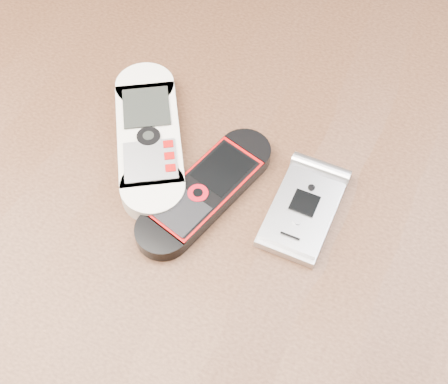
{
  "coord_description": "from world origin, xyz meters",
  "views": [
    {
      "loc": [
        0.13,
        -0.28,
        1.23
      ],
      "look_at": [
        0.01,
        0.0,
        0.76
      ],
      "focal_mm": 50.0,
      "sensor_mm": 36.0,
      "label": 1
    }
  ],
  "objects_px": {
    "table": "(220,250)",
    "motorola_razr": "(303,210)",
    "nokia_black_red": "(205,191)",
    "nokia_white": "(149,137)"
  },
  "relations": [
    {
      "from": "table",
      "to": "nokia_white",
      "type": "distance_m",
      "value": 0.15
    },
    {
      "from": "nokia_black_red",
      "to": "nokia_white",
      "type": "bearing_deg",
      "value": 172.71
    },
    {
      "from": "table",
      "to": "nokia_white",
      "type": "height_order",
      "value": "nokia_white"
    },
    {
      "from": "table",
      "to": "nokia_black_red",
      "type": "xyz_separation_m",
      "value": [
        -0.01,
        -0.0,
        0.11
      ]
    },
    {
      "from": "table",
      "to": "motorola_razr",
      "type": "xyz_separation_m",
      "value": [
        0.08,
        0.01,
        0.11
      ]
    },
    {
      "from": "table",
      "to": "motorola_razr",
      "type": "relative_size",
      "value": 11.19
    },
    {
      "from": "table",
      "to": "nokia_white",
      "type": "xyz_separation_m",
      "value": [
        -0.09,
        0.03,
        0.12
      ]
    },
    {
      "from": "table",
      "to": "motorola_razr",
      "type": "bearing_deg",
      "value": 9.33
    },
    {
      "from": "nokia_white",
      "to": "table",
      "type": "bearing_deg",
      "value": -49.28
    },
    {
      "from": "nokia_black_red",
      "to": "motorola_razr",
      "type": "height_order",
      "value": "same"
    }
  ]
}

